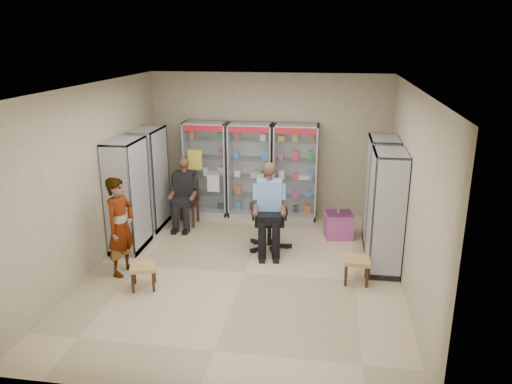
% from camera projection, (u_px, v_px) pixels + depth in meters
% --- Properties ---
extents(floor, '(6.00, 6.00, 0.00)m').
position_uv_depth(floor, '(245.00, 273.00, 8.17)').
color(floor, tan).
rests_on(floor, ground).
extents(room_shell, '(5.02, 6.02, 3.01)m').
position_uv_depth(room_shell, '(244.00, 156.00, 7.58)').
color(room_shell, '#BBAA8B').
rests_on(room_shell, ground).
extents(cabinet_back_left, '(0.90, 0.50, 2.00)m').
position_uv_depth(cabinet_back_left, '(207.00, 169.00, 10.64)').
color(cabinet_back_left, silver).
rests_on(cabinet_back_left, floor).
extents(cabinet_back_mid, '(0.90, 0.50, 2.00)m').
position_uv_depth(cabinet_back_mid, '(250.00, 170.00, 10.50)').
color(cabinet_back_mid, '#A1A4A8').
rests_on(cabinet_back_mid, floor).
extents(cabinet_back_right, '(0.90, 0.50, 2.00)m').
position_uv_depth(cabinet_back_right, '(295.00, 172.00, 10.36)').
color(cabinet_back_right, '#BABCC2').
rests_on(cabinet_back_right, floor).
extents(cabinet_right_far, '(0.90, 0.50, 2.00)m').
position_uv_depth(cabinet_right_far, '(380.00, 192.00, 9.06)').
color(cabinet_right_far, silver).
rests_on(cabinet_right_far, floor).
extents(cabinet_right_near, '(0.90, 0.50, 2.00)m').
position_uv_depth(cabinet_right_near, '(386.00, 212.00, 8.02)').
color(cabinet_right_near, '#A2A4A9').
rests_on(cabinet_right_near, floor).
extents(cabinet_left_far, '(0.90, 0.50, 2.00)m').
position_uv_depth(cabinet_left_far, '(150.00, 179.00, 9.90)').
color(cabinet_left_far, '#ABADB3').
rests_on(cabinet_left_far, floor).
extents(cabinet_left_near, '(0.90, 0.50, 2.00)m').
position_uv_depth(cabinet_left_near, '(128.00, 195.00, 8.86)').
color(cabinet_left_near, '#A8AAAF').
rests_on(cabinet_left_near, floor).
extents(wooden_chair, '(0.42, 0.42, 0.94)m').
position_uv_depth(wooden_chair, '(187.00, 202.00, 10.14)').
color(wooden_chair, '#302112').
rests_on(wooden_chair, floor).
extents(seated_customer, '(0.44, 0.60, 1.34)m').
position_uv_depth(seated_customer, '(185.00, 194.00, 10.04)').
color(seated_customer, black).
rests_on(seated_customer, floor).
extents(office_chair, '(0.74, 0.74, 1.20)m').
position_uv_depth(office_chair, '(269.00, 217.00, 8.94)').
color(office_chair, black).
rests_on(office_chair, floor).
extents(seated_shopkeeper, '(0.59, 0.76, 1.53)m').
position_uv_depth(seated_shopkeeper, '(269.00, 210.00, 8.85)').
color(seated_shopkeeper, '#6788CD').
rests_on(seated_shopkeeper, floor).
extents(pink_trunk, '(0.58, 0.57, 0.48)m').
position_uv_depth(pink_trunk, '(338.00, 225.00, 9.57)').
color(pink_trunk, '#C34E8C').
rests_on(pink_trunk, floor).
extents(tea_glass, '(0.07, 0.07, 0.09)m').
position_uv_depth(tea_glass, '(339.00, 210.00, 9.52)').
color(tea_glass, '#571207').
rests_on(tea_glass, pink_trunk).
extents(woven_stool_a, '(0.42, 0.42, 0.40)m').
position_uv_depth(woven_stool_a, '(356.00, 270.00, 7.81)').
color(woven_stool_a, '#AA7247').
rests_on(woven_stool_a, floor).
extents(woven_stool_b, '(0.48, 0.48, 0.38)m').
position_uv_depth(woven_stool_b, '(144.00, 276.00, 7.64)').
color(woven_stool_b, '#AB8448').
rests_on(woven_stool_b, floor).
extents(standing_man, '(0.52, 0.67, 1.62)m').
position_uv_depth(standing_man, '(121.00, 227.00, 7.94)').
color(standing_man, '#9C9C9E').
rests_on(standing_man, floor).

